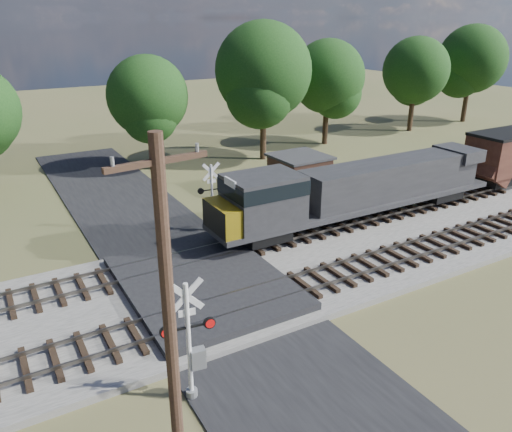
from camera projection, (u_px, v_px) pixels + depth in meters
ground at (208, 295)px, 23.08m from camera, size 160.00×160.00×0.00m
ballast_bed at (366, 243)px, 28.06m from camera, size 140.00×10.00×0.30m
road at (208, 294)px, 23.07m from camera, size 7.00×60.00×0.08m
crossing_panel at (203, 284)px, 23.37m from camera, size 7.00×9.00×0.62m
track_near at (288, 289)px, 22.76m from camera, size 140.00×2.60×0.33m
track_far at (237, 248)px, 26.79m from camera, size 140.00×2.60×0.33m
crossing_signal_near at (192, 351)px, 16.18m from camera, size 1.82×0.44×4.52m
crossing_signal_far at (211, 204)px, 29.27m from camera, size 1.72×0.40×4.27m
utility_pole at (169, 320)px, 11.99m from camera, size 2.38×0.41×9.75m
equipment_shed at (299, 172)px, 36.85m from camera, size 3.94×3.94×2.61m
treeline at (195, 82)px, 41.54m from camera, size 84.92×11.06×11.87m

